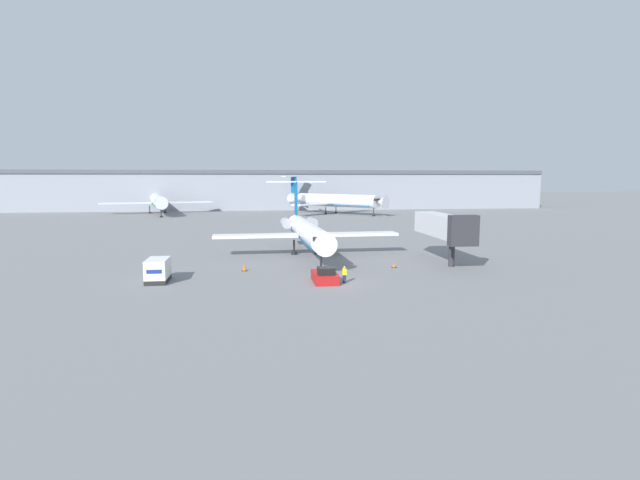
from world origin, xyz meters
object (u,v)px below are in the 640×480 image
pushback_tug (325,276)px  traffic_cone_right (394,265)px  luggage_cart (158,270)px  traffic_cone_left (244,268)px  airplane_parked_far_right (157,200)px  worker_near_tug (344,274)px  jet_bridge (444,226)px  airplane_parked_far_left (334,200)px  airplane_main (307,230)px

pushback_tug → traffic_cone_right: size_ratio=6.99×
luggage_cart → traffic_cone_right: bearing=10.3°
traffic_cone_left → airplane_parked_far_right: (-26.33, 95.05, 3.50)m
traffic_cone_right → airplane_parked_far_right: size_ratio=0.02×
luggage_cart → worker_near_tug: 18.41m
pushback_tug → airplane_parked_far_right: (-34.28, 102.24, 3.28)m
traffic_cone_right → jet_bridge: 8.33m
traffic_cone_right → airplane_parked_far_left: size_ratio=0.02×
airplane_main → jet_bridge: 17.82m
worker_near_tug → airplane_parked_far_left: size_ratio=0.06×
pushback_tug → airplane_parked_far_right: bearing=108.5°
traffic_cone_right → airplane_parked_far_left: airplane_parked_far_left is taller
traffic_cone_left → worker_near_tug: bearing=-38.7°
traffic_cone_left → jet_bridge: jet_bridge is taller
airplane_parked_far_right → traffic_cone_left: bearing=-74.5°
worker_near_tug → jet_bridge: jet_bridge is taller
luggage_cart → airplane_parked_far_right: (-17.96, 99.88, 2.71)m
airplane_parked_far_left → pushback_tug: bearing=-99.8°
pushback_tug → jet_bridge: bearing=30.7°
traffic_cone_left → jet_bridge: size_ratio=0.06×
worker_near_tug → airplane_parked_far_right: 109.09m
jet_bridge → traffic_cone_left: bearing=-174.7°
airplane_parked_far_right → traffic_cone_right: bearing=-65.6°
pushback_tug → worker_near_tug: bearing=-19.5°
airplane_parked_far_left → jet_bridge: size_ratio=2.24×
worker_near_tug → traffic_cone_left: size_ratio=2.16×
luggage_cart → jet_bridge: (32.15, 7.02, 3.30)m
traffic_cone_right → traffic_cone_left: bearing=179.2°
luggage_cart → traffic_cone_right: 25.79m
pushback_tug → luggage_cart: luggage_cart is taller
jet_bridge → luggage_cart: bearing=-167.7°
traffic_cone_left → jet_bridge: 24.23m
jet_bridge → airplane_parked_far_right: bearing=118.4°
airplane_main → traffic_cone_right: (8.89, -10.82, -3.03)m
traffic_cone_left → traffic_cone_right: (16.99, -0.24, -0.08)m
airplane_parked_far_left → airplane_parked_far_right: airplane_parked_far_left is taller
worker_near_tug → jet_bridge: bearing=35.7°
airplane_parked_far_left → airplane_main: bearing=-102.0°
airplane_main → traffic_cone_right: 14.33m
airplane_main → airplane_parked_far_right: 91.21m
airplane_main → traffic_cone_left: (-8.10, -10.59, -2.95)m
airplane_main → traffic_cone_left: 13.65m
airplane_parked_far_right → jet_bridge: (50.11, -92.86, 0.59)m
pushback_tug → jet_bridge: (15.83, 9.38, 3.86)m
luggage_cart → airplane_parked_far_right: size_ratio=0.10×
airplane_main → worker_near_tug: size_ratio=16.93×
traffic_cone_right → pushback_tug: bearing=-142.4°
traffic_cone_right → airplane_parked_far_right: airplane_parked_far_right is taller
pushback_tug → worker_near_tug: 1.97m
airplane_main → airplane_parked_far_left: (16.12, 75.97, 0.58)m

